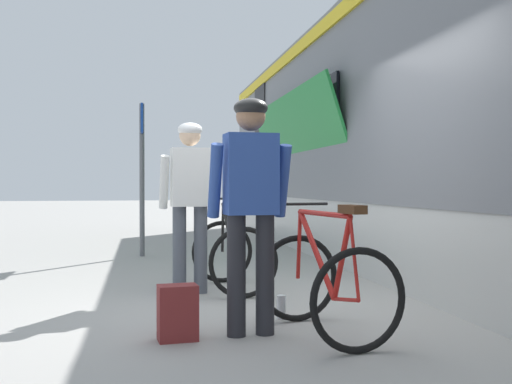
% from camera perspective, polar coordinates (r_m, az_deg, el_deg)
% --- Properties ---
extents(ground_plane, '(80.00, 80.00, 0.00)m').
position_cam_1_polar(ground_plane, '(5.60, 2.47, -10.87)').
color(ground_plane, '#A09E99').
extents(train_car, '(3.30, 19.63, 3.88)m').
position_cam_1_polar(train_car, '(7.70, 21.82, 6.92)').
color(train_car, slate).
rests_on(train_car, ground).
extents(cyclist_near_in_blue, '(0.63, 0.33, 1.76)m').
position_cam_1_polar(cyclist_near_in_blue, '(4.51, -0.51, -0.17)').
color(cyclist_near_in_blue, '#232328').
rests_on(cyclist_near_in_blue, ground).
extents(cyclist_far_in_white, '(0.63, 0.34, 1.76)m').
position_cam_1_polar(cyclist_far_in_white, '(6.28, -6.22, 0.06)').
color(cyclist_far_in_white, '#4C515B').
rests_on(cyclist_far_in_white, ground).
extents(bicycle_near_red, '(0.86, 1.16, 0.99)m').
position_cam_1_polar(bicycle_near_red, '(4.56, 6.54, -8.39)').
color(bicycle_near_red, black).
rests_on(bicycle_near_red, ground).
extents(bicycle_far_black, '(0.79, 1.12, 0.99)m').
position_cam_1_polar(bicycle_far_black, '(6.50, -2.23, -5.69)').
color(bicycle_far_black, black).
rests_on(bicycle_far_black, ground).
extents(backpack_on_platform, '(0.30, 0.21, 0.40)m').
position_cam_1_polar(backpack_on_platform, '(4.48, -7.37, -11.17)').
color(backpack_on_platform, maroon).
rests_on(backpack_on_platform, ground).
extents(water_bottle_near_the_bikes, '(0.08, 0.08, 0.20)m').
position_cam_1_polar(water_bottle_near_the_bikes, '(5.17, 2.38, -10.73)').
color(water_bottle_near_the_bikes, silver).
rests_on(water_bottle_near_the_bikes, ground).
extents(water_bottle_by_the_backpack, '(0.08, 0.08, 0.20)m').
position_cam_1_polar(water_bottle_by_the_backpack, '(4.72, -7.72, -11.82)').
color(water_bottle_by_the_backpack, red).
rests_on(water_bottle_by_the_backpack, ground).
extents(platform_sign_post, '(0.08, 0.70, 2.40)m').
position_cam_1_polar(platform_sign_post, '(9.72, -10.66, 3.61)').
color(platform_sign_post, '#595B60').
rests_on(platform_sign_post, ground).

